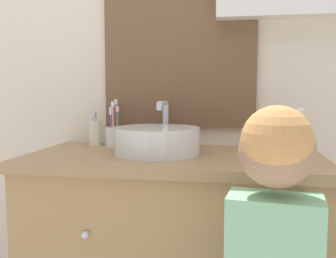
{
  "coord_description": "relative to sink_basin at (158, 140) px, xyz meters",
  "views": [
    {
      "loc": [
        0.21,
        -1.03,
        1.03
      ],
      "look_at": [
        -0.01,
        0.28,
        0.89
      ],
      "focal_mm": 40.0,
      "sensor_mm": 36.0,
      "label": 1
    }
  ],
  "objects": [
    {
      "name": "toothbrush_holder",
      "position": [
        -0.23,
        0.17,
        -0.0
      ],
      "size": [
        0.07,
        0.07,
        0.2
      ],
      "color": "silver",
      "rests_on": "vanity_counter"
    },
    {
      "name": "wall_back",
      "position": [
        0.09,
        0.28,
        0.44
      ],
      "size": [
        3.2,
        0.18,
        2.5
      ],
      "color": "beige",
      "rests_on": "ground_plane"
    },
    {
      "name": "soap_dispenser",
      "position": [
        -0.31,
        0.17,
        0.0
      ],
      "size": [
        0.05,
        0.05,
        0.14
      ],
      "color": "beige",
      "rests_on": "vanity_counter"
    },
    {
      "name": "teddy_bear",
      "position": [
        0.49,
        0.02,
        0.03
      ],
      "size": [
        0.1,
        0.08,
        0.18
      ],
      "color": "beige",
      "rests_on": "vanity_counter"
    },
    {
      "name": "sink_basin",
      "position": [
        0.0,
        0.0,
        0.0
      ],
      "size": [
        0.32,
        0.37,
        0.2
      ],
      "color": "silver",
      "rests_on": "vanity_counter"
    },
    {
      "name": "vanity_counter",
      "position": [
        0.06,
        -0.01,
        -0.45
      ],
      "size": [
        1.09,
        0.54,
        0.79
      ],
      "color": "#A37A4C",
      "rests_on": "ground_plane"
    }
  ]
}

